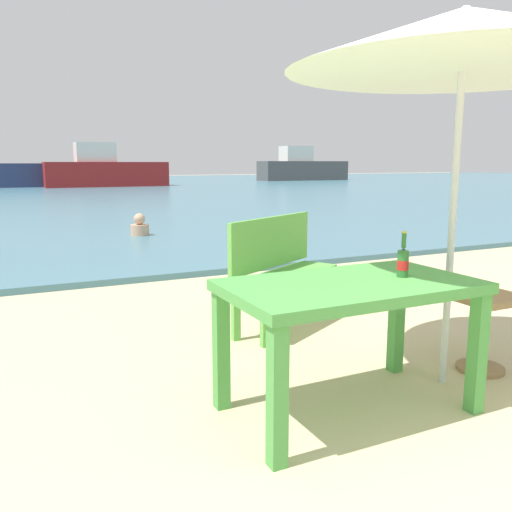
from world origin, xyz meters
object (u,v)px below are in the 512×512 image
Objects in this scene: picnic_table_green at (350,300)px; side_table_wood at (484,321)px; bench_green_right at (280,265)px; swimmer_person at (140,227)px; boat_cargo_ship at (105,171)px; beer_bottle_amber at (403,261)px; boat_sailboat at (302,168)px; patio_umbrella at (464,40)px.

picnic_table_green is 2.59× the size of side_table_wood.
bench_green_right is 2.98× the size of swimmer_person.
boat_cargo_ship is at bearing 84.54° from side_table_wood.
beer_bottle_amber is 0.04× the size of boat_sailboat.
side_table_wood is 0.08× the size of boat_sailboat.
boat_sailboat is (19.54, 33.88, 0.16)m from beer_bottle_amber.
patio_umbrella is 5.61× the size of swimmer_person.
patio_umbrella reaches higher than side_table_wood.
beer_bottle_amber reaches higher than bench_green_right.
boat_cargo_ship is at bearing 81.24° from swimmer_person.
bench_green_right is at bearing -91.81° from swimmer_person.
boat_cargo_ship reaches higher than bench_green_right.
bench_green_right is (0.43, 1.60, -0.11)m from picnic_table_green.
side_table_wood is at bearing 5.07° from patio_umbrella.
patio_umbrella is 2.24m from bench_green_right.
boat_sailboat is (15.94, 4.87, 0.05)m from boat_cargo_ship.
picnic_table_green is at bearing -105.01° from bench_green_right.
side_table_wood reaches higher than swimmer_person.
picnic_table_green reaches higher than side_table_wood.
side_table_wood is at bearing -85.64° from swimmer_person.
bench_green_right is at bearing 103.10° from patio_umbrella.
swimmer_person is 32.72m from boat_sailboat.
beer_bottle_amber is 39.11m from boat_sailboat.
patio_umbrella is 7.60m from swimmer_person.
boat_sailboat is (19.26, 26.44, 0.78)m from swimmer_person.
boat_cargo_ship reaches higher than patio_umbrella.
side_table_wood is (0.38, 0.03, -1.76)m from patio_umbrella.
patio_umbrella is at bearing 10.57° from beer_bottle_amber.
boat_cargo_ship reaches higher than swimmer_person.
picnic_table_green reaches higher than swimmer_person.
bench_green_right reaches higher than picnic_table_green.
swimmer_person is (-0.18, 7.36, -1.88)m from patio_umbrella.
picnic_table_green is 29.24m from boat_cargo_ship.
picnic_table_green is at bearing -97.74° from boat_cargo_ship.
bench_green_right is at bearing 86.75° from beer_bottle_amber.
picnic_table_green is 3.41× the size of swimmer_person.
bench_green_right is at bearing 116.01° from side_table_wood.
side_table_wood is at bearing -63.99° from bench_green_right.
boat_sailboat is at bearing 17.00° from boat_cargo_ship.
picnic_table_green is 1.67m from bench_green_right.
boat_cargo_ship is 0.95× the size of boat_sailboat.
boat_sailboat is at bearing 58.91° from bench_green_right.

